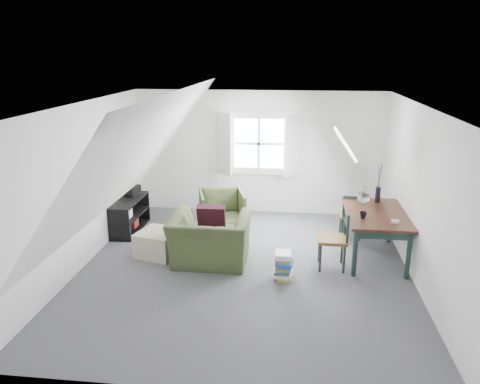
# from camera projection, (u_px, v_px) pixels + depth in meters

# --- Properties ---
(floor) EXTENTS (5.50, 5.50, 0.00)m
(floor) POSITION_uv_depth(u_px,v_px,m) (244.00, 269.00, 7.22)
(floor) COLOR #4C4B50
(floor) RESTS_ON ground
(ceiling) EXTENTS (5.50, 5.50, 0.00)m
(ceiling) POSITION_uv_depth(u_px,v_px,m) (245.00, 106.00, 6.51)
(ceiling) COLOR white
(ceiling) RESTS_ON wall_back
(wall_back) EXTENTS (5.00, 0.00, 5.00)m
(wall_back) POSITION_uv_depth(u_px,v_px,m) (259.00, 153.00, 9.48)
(wall_back) COLOR white
(wall_back) RESTS_ON ground
(wall_front) EXTENTS (5.00, 0.00, 5.00)m
(wall_front) POSITION_uv_depth(u_px,v_px,m) (212.00, 277.00, 4.25)
(wall_front) COLOR white
(wall_front) RESTS_ON ground
(wall_left) EXTENTS (0.00, 5.50, 5.50)m
(wall_left) POSITION_uv_depth(u_px,v_px,m) (82.00, 186.00, 7.14)
(wall_left) COLOR white
(wall_left) RESTS_ON ground
(wall_right) EXTENTS (0.00, 5.50, 5.50)m
(wall_right) POSITION_uv_depth(u_px,v_px,m) (421.00, 197.00, 6.59)
(wall_right) COLOR white
(wall_right) RESTS_ON ground
(slope_left) EXTENTS (3.19, 5.50, 4.48)m
(slope_left) POSITION_uv_depth(u_px,v_px,m) (140.00, 154.00, 6.89)
(slope_left) COLOR white
(slope_left) RESTS_ON wall_left
(slope_right) EXTENTS (3.19, 5.50, 4.48)m
(slope_right) POSITION_uv_depth(u_px,v_px,m) (354.00, 159.00, 6.54)
(slope_right) COLOR white
(slope_right) RESTS_ON wall_right
(dormer_window) EXTENTS (1.71, 0.35, 1.30)m
(dormer_window) POSITION_uv_depth(u_px,v_px,m) (259.00, 144.00, 9.35)
(dormer_window) COLOR white
(dormer_window) RESTS_ON wall_back
(skylight) EXTENTS (0.35, 0.75, 0.47)m
(skylight) POSITION_uv_depth(u_px,v_px,m) (345.00, 144.00, 7.79)
(skylight) COLOR white
(skylight) RESTS_ON slope_right
(armchair_near) EXTENTS (1.21, 1.06, 0.78)m
(armchair_near) POSITION_uv_depth(u_px,v_px,m) (211.00, 262.00, 7.45)
(armchair_near) COLOR #384422
(armchair_near) RESTS_ON floor
(armchair_far) EXTENTS (0.99, 1.01, 0.75)m
(armchair_far) POSITION_uv_depth(u_px,v_px,m) (222.00, 229.00, 8.84)
(armchair_far) COLOR #384422
(armchair_far) RESTS_ON floor
(throw_pillow) EXTENTS (0.45, 0.27, 0.46)m
(throw_pillow) POSITION_uv_depth(u_px,v_px,m) (211.00, 218.00, 7.40)
(throw_pillow) COLOR #330E1D
(throw_pillow) RESTS_ON armchair_near
(ottoman) EXTENTS (0.75, 0.75, 0.41)m
(ottoman) POSITION_uv_depth(u_px,v_px,m) (159.00, 243.00, 7.67)
(ottoman) COLOR tan
(ottoman) RESTS_ON floor
(dining_table) EXTENTS (0.93, 1.56, 0.78)m
(dining_table) POSITION_uv_depth(u_px,v_px,m) (376.00, 219.00, 7.43)
(dining_table) COLOR #371C11
(dining_table) RESTS_ON floor
(demijohn) EXTENTS (0.21, 0.21, 0.29)m
(demijohn) POSITION_uv_depth(u_px,v_px,m) (363.00, 197.00, 7.81)
(demijohn) COLOR silver
(demijohn) RESTS_ON dining_table
(vase_twigs) EXTENTS (0.09, 0.09, 0.67)m
(vase_twigs) POSITION_uv_depth(u_px,v_px,m) (378.00, 194.00, 7.87)
(vase_twigs) COLOR black
(vase_twigs) RESTS_ON dining_table
(cup) EXTENTS (0.13, 0.13, 0.10)m
(cup) POSITION_uv_depth(u_px,v_px,m) (363.00, 218.00, 7.14)
(cup) COLOR black
(cup) RESTS_ON dining_table
(paper_box) EXTENTS (0.13, 0.10, 0.04)m
(paper_box) POSITION_uv_depth(u_px,v_px,m) (395.00, 222.00, 6.94)
(paper_box) COLOR white
(paper_box) RESTS_ON dining_table
(dining_chair_far) EXTENTS (0.39, 0.39, 0.83)m
(dining_chair_far) POSITION_uv_depth(u_px,v_px,m) (351.00, 215.00, 8.31)
(dining_chair_far) COLOR brown
(dining_chair_far) RESTS_ON floor
(dining_chair_near) EXTENTS (0.44, 0.44, 0.93)m
(dining_chair_near) POSITION_uv_depth(u_px,v_px,m) (335.00, 238.00, 7.13)
(dining_chair_near) COLOR brown
(dining_chair_near) RESTS_ON floor
(media_shelf) EXTENTS (0.39, 1.17, 0.60)m
(media_shelf) POSITION_uv_depth(u_px,v_px,m) (129.00, 217.00, 8.69)
(media_shelf) COLOR black
(media_shelf) RESTS_ON floor
(electronics_box) EXTENTS (0.27, 0.31, 0.21)m
(electronics_box) POSITION_uv_depth(u_px,v_px,m) (133.00, 191.00, 8.85)
(electronics_box) COLOR black
(electronics_box) RESTS_ON media_shelf
(magazine_stack) EXTENTS (0.30, 0.36, 0.41)m
(magazine_stack) POSITION_uv_depth(u_px,v_px,m) (283.00, 266.00, 6.86)
(magazine_stack) COLOR #B29933
(magazine_stack) RESTS_ON floor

